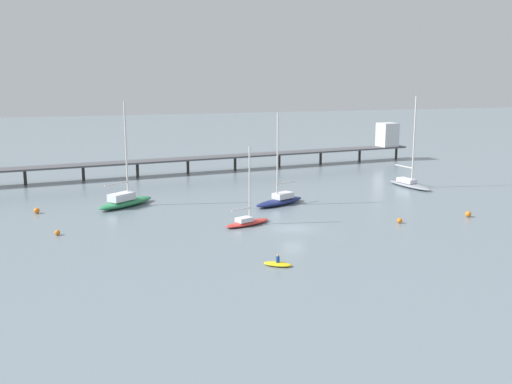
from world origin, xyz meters
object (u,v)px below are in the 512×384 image
at_px(sailboat_gray, 409,182).
at_px(mooring_buoy_near, 468,214).
at_px(mooring_buoy_outer, 57,233).
at_px(dinghy_yellow, 278,264).
at_px(pier, 281,149).
at_px(sailboat_green, 125,200).
at_px(sailboat_red, 247,220).
at_px(mooring_buoy_far, 400,221).
at_px(mooring_buoy_inner, 37,211).
at_px(sailboat_navy, 280,199).

bearing_deg(sailboat_gray, mooring_buoy_near, -100.11).
bearing_deg(mooring_buoy_outer, dinghy_yellow, -40.98).
height_order(pier, sailboat_gray, sailboat_gray).
bearing_deg(sailboat_green, sailboat_gray, 1.21).
bearing_deg(sailboat_red, mooring_buoy_outer, 175.18).
xyz_separation_m(sailboat_gray, mooring_buoy_far, (-13.42, -20.06, -0.47)).
relative_size(mooring_buoy_outer, mooring_buoy_far, 0.94).
bearing_deg(mooring_buoy_far, sailboat_gray, 56.22).
bearing_deg(mooring_buoy_far, mooring_buoy_inner, 156.59).
bearing_deg(mooring_buoy_near, sailboat_gray, 79.89).
bearing_deg(sailboat_gray, mooring_buoy_far, -123.78).
relative_size(dinghy_yellow, mooring_buoy_near, 3.96).
height_order(sailboat_navy, dinghy_yellow, sailboat_navy).
height_order(mooring_buoy_outer, mooring_buoy_far, mooring_buoy_far).
distance_m(pier, sailboat_green, 41.40).
height_order(dinghy_yellow, mooring_buoy_inner, dinghy_yellow).
bearing_deg(sailboat_gray, sailboat_red, -153.64).
bearing_deg(pier, sailboat_gray, -63.65).
bearing_deg(dinghy_yellow, mooring_buoy_far, 29.66).
bearing_deg(dinghy_yellow, sailboat_red, 84.44).
height_order(dinghy_yellow, mooring_buoy_near, dinghy_yellow).
relative_size(sailboat_green, mooring_buoy_inner, 19.27).
bearing_deg(mooring_buoy_far, mooring_buoy_near, 1.57).
height_order(sailboat_gray, mooring_buoy_near, sailboat_gray).
distance_m(sailboat_red, mooring_buoy_outer, 21.64).
bearing_deg(mooring_buoy_inner, mooring_buoy_far, -23.41).
relative_size(sailboat_green, sailboat_red, 1.51).
relative_size(sailboat_green, mooring_buoy_near, 19.28).
distance_m(sailboat_green, mooring_buoy_near, 44.98).
height_order(sailboat_gray, dinghy_yellow, sailboat_gray).
distance_m(sailboat_gray, dinghy_yellow, 45.23).
bearing_deg(sailboat_red, sailboat_green, 131.84).
relative_size(sailboat_gray, mooring_buoy_inner, 19.54).
distance_m(dinghy_yellow, mooring_buoy_outer, 26.55).
relative_size(sailboat_navy, sailboat_green, 0.89).
bearing_deg(mooring_buoy_far, sailboat_red, 165.74).
xyz_separation_m(sailboat_green, mooring_buoy_inner, (-11.26, -0.84, -0.49)).
bearing_deg(sailboat_green, pier, 39.86).
bearing_deg(mooring_buoy_near, pier, 101.38).
relative_size(sailboat_red, mooring_buoy_inner, 12.79).
relative_size(sailboat_gray, mooring_buoy_near, 19.55).
xyz_separation_m(sailboat_green, mooring_buoy_far, (30.94, -19.12, -0.54)).
bearing_deg(mooring_buoy_inner, sailboat_red, -29.45).
bearing_deg(mooring_buoy_outer, mooring_buoy_far, -9.16).
bearing_deg(sailboat_navy, mooring_buoy_inner, 172.40).
bearing_deg(sailboat_red, sailboat_navy, 51.73).
bearing_deg(dinghy_yellow, sailboat_gray, 43.46).
bearing_deg(sailboat_gray, pier, 116.35).
distance_m(sailboat_navy, mooring_buoy_near, 24.53).
xyz_separation_m(pier, mooring_buoy_near, (9.12, -45.33, -3.16)).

